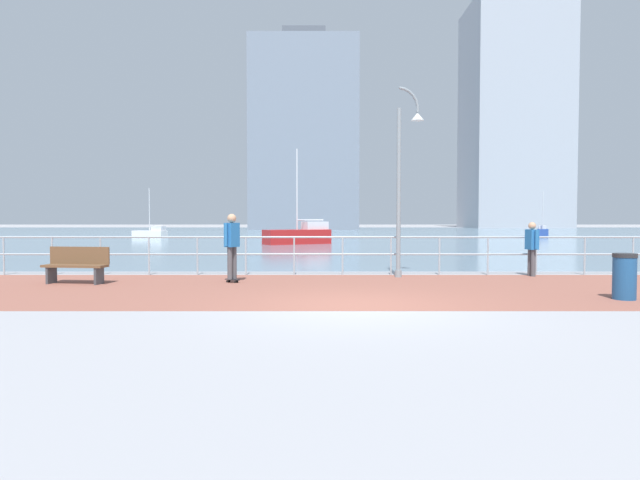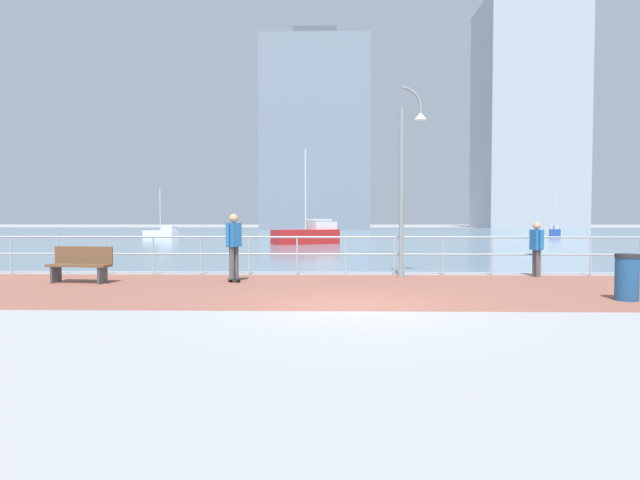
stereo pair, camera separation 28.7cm
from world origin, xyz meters
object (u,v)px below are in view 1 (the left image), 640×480
object	(u,v)px
lamppost	(406,172)
bystander	(533,245)
skateboarder	(233,241)
sailboat_red	(152,233)
trash_bin	(626,276)
sailboat_white	(544,232)
sailboat_gray	(301,235)
park_bench	(78,265)

from	to	relation	value
lamppost	bystander	world-z (taller)	lamppost
skateboarder	sailboat_red	size ratio (longest dim) A/B	0.41
trash_bin	sailboat_red	distance (m)	40.35
bystander	trash_bin	xyz separation A→B (m)	(0.13, -4.43, -0.42)
bystander	sailboat_white	bearing A→B (deg)	67.23
bystander	sailboat_white	distance (m)	40.38
sailboat_red	sailboat_gray	size ratio (longest dim) A/B	0.69
bystander	park_bench	world-z (taller)	bystander
sailboat_white	trash_bin	bearing A→B (deg)	-110.41
park_bench	skateboarder	bearing A→B (deg)	3.34
trash_bin	skateboarder	bearing A→B (deg)	160.86
lamppost	park_bench	world-z (taller)	lamppost
lamppost	park_bench	xyz separation A→B (m)	(-8.44, -1.54, -2.43)
sailboat_white	skateboarder	bearing A→B (deg)	-121.61
skateboarder	sailboat_gray	distance (m)	21.31
trash_bin	park_bench	distance (m)	12.50
bystander	sailboat_white	size ratio (longest dim) A/B	0.36
sailboat_white	sailboat_gray	xyz separation A→B (m)	(-22.96, -17.47, 0.18)
skateboarder	trash_bin	size ratio (longest dim) A/B	1.88
skateboarder	sailboat_white	size ratio (longest dim) A/B	0.41
lamppost	trash_bin	bearing A→B (deg)	-48.13
park_bench	sailboat_gray	world-z (taller)	sailboat_gray
trash_bin	sailboat_gray	bearing A→B (deg)	107.13
bystander	park_bench	size ratio (longest dim) A/B	0.93
bystander	park_bench	xyz separation A→B (m)	(-12.08, -1.75, -0.42)
park_bench	sailboat_gray	distance (m)	22.03
bystander	trash_bin	world-z (taller)	bystander
trash_bin	sailboat_red	size ratio (longest dim) A/B	0.22
lamppost	skateboarder	distance (m)	5.11
park_bench	sailboat_gray	xyz separation A→B (m)	(4.76, 21.51, 0.11)
park_bench	sailboat_red	xyz separation A→B (m)	(-8.20, 32.13, -0.07)
sailboat_white	sailboat_red	bearing A→B (deg)	-169.18
sailboat_gray	lamppost	bearing A→B (deg)	-79.56
lamppost	trash_bin	distance (m)	6.16
skateboarder	trash_bin	world-z (taller)	skateboarder
sailboat_gray	bystander	bearing A→B (deg)	-69.66
bystander	trash_bin	distance (m)	4.45
sailboat_red	sailboat_white	bearing A→B (deg)	10.82
sailboat_red	trash_bin	bearing A→B (deg)	-59.61
lamppost	sailboat_white	size ratio (longest dim) A/B	1.22
lamppost	skateboarder	bearing A→B (deg)	-163.96
park_bench	sailboat_gray	bearing A→B (deg)	77.53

